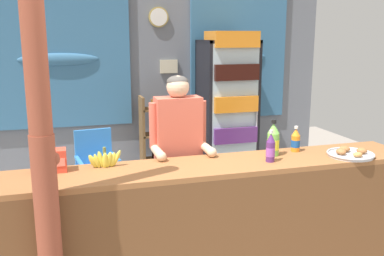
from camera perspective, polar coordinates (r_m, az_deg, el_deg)
The scene contains 14 objects.
ground_plane at distance 4.37m, azimuth -1.34°, elevation -13.62°, with size 8.12×8.12×0.00m, color gray.
back_wall_curtained at distance 5.83m, azimuth -6.39°, elevation 7.02°, with size 5.09×0.22×2.66m.
stall_counter at distance 3.28m, azimuth 0.34°, elevation -11.57°, with size 3.72×0.54×0.94m.
timber_post at distance 2.70m, azimuth -19.34°, elevation -1.98°, with size 0.17×0.15×2.66m.
drink_fridge at distance 5.67m, azimuth 4.83°, elevation 3.68°, with size 0.70×0.66×1.96m.
bottle_shelf_rack at distance 5.68m, azimuth -4.45°, elevation -1.15°, with size 0.48×0.28×1.14m.
plastic_lawn_chair at distance 4.97m, azimuth -12.62°, elevation -4.58°, with size 0.50×0.50×0.86m.
shopkeeper at distance 3.67m, azimuth -1.82°, elevation -2.24°, with size 0.50×0.42×1.58m.
soda_bottle_lime_soda at distance 3.57m, azimuth 10.75°, elevation -1.62°, with size 0.10×0.10×0.30m.
soda_bottle_grape_soda at distance 3.39m, azimuth 10.41°, elevation -2.67°, with size 0.07×0.07×0.25m.
soda_bottle_orange_soda at distance 3.75m, azimuth 13.61°, elevation -1.64°, with size 0.08×0.08×0.22m.
snack_box_crackers at distance 3.27m, azimuth -18.19°, elevation -4.16°, with size 0.21×0.13×0.16m.
pastry_tray at distance 3.75m, azimuth 20.33°, elevation -3.21°, with size 0.38×0.38×0.07m.
banana_bunch at distance 3.28m, azimuth -11.49°, elevation -4.17°, with size 0.26×0.06×0.16m.
Camera 1 is at (-1.02, -2.55, 1.90)m, focal length 40.09 mm.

